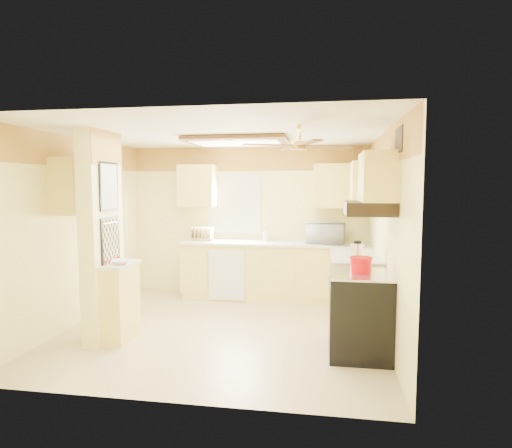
% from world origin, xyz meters
% --- Properties ---
extents(floor, '(4.00, 4.00, 0.00)m').
position_xyz_m(floor, '(0.00, 0.00, 0.00)').
color(floor, '#C7AF89').
rests_on(floor, ground).
extents(ceiling, '(4.00, 4.00, 0.00)m').
position_xyz_m(ceiling, '(0.00, 0.00, 2.50)').
color(ceiling, white).
rests_on(ceiling, wall_back).
extents(wall_back, '(4.00, 0.00, 4.00)m').
position_xyz_m(wall_back, '(0.00, 1.90, 1.25)').
color(wall_back, '#FFF29B').
rests_on(wall_back, floor).
extents(wall_front, '(4.00, 0.00, 4.00)m').
position_xyz_m(wall_front, '(0.00, -1.90, 1.25)').
color(wall_front, '#FFF29B').
rests_on(wall_front, floor).
extents(wall_left, '(0.00, 3.80, 3.80)m').
position_xyz_m(wall_left, '(-2.00, 0.00, 1.25)').
color(wall_left, '#FFF29B').
rests_on(wall_left, floor).
extents(wall_right, '(0.00, 3.80, 3.80)m').
position_xyz_m(wall_right, '(2.00, 0.00, 1.25)').
color(wall_right, '#FFF29B').
rests_on(wall_right, floor).
extents(wallpaper_border, '(4.00, 0.02, 0.40)m').
position_xyz_m(wallpaper_border, '(0.00, 1.88, 2.30)').
color(wallpaper_border, '#F9BD49').
rests_on(wallpaper_border, wall_back).
extents(partition_column, '(0.20, 0.70, 2.50)m').
position_xyz_m(partition_column, '(-1.35, -0.55, 1.25)').
color(partition_column, '#FFF29B').
rests_on(partition_column, floor).
extents(partition_ledge, '(0.25, 0.55, 0.90)m').
position_xyz_m(partition_ledge, '(-1.13, -0.55, 0.45)').
color(partition_ledge, '#FFE47B').
rests_on(partition_ledge, floor).
extents(ledge_top, '(0.28, 0.58, 0.04)m').
position_xyz_m(ledge_top, '(-1.13, -0.55, 0.92)').
color(ledge_top, silver).
rests_on(ledge_top, partition_ledge).
extents(lower_cabinets_back, '(3.00, 0.60, 0.90)m').
position_xyz_m(lower_cabinets_back, '(0.50, 1.60, 0.45)').
color(lower_cabinets_back, '#FFE47B').
rests_on(lower_cabinets_back, floor).
extents(lower_cabinets_right, '(0.60, 1.40, 0.90)m').
position_xyz_m(lower_cabinets_right, '(1.70, 0.60, 0.45)').
color(lower_cabinets_right, '#FFE47B').
rests_on(lower_cabinets_right, floor).
extents(countertop_back, '(3.04, 0.64, 0.04)m').
position_xyz_m(countertop_back, '(0.50, 1.59, 0.92)').
color(countertop_back, silver).
rests_on(countertop_back, lower_cabinets_back).
extents(countertop_right, '(0.64, 1.44, 0.04)m').
position_xyz_m(countertop_right, '(1.69, 0.60, 0.92)').
color(countertop_right, silver).
rests_on(countertop_right, lower_cabinets_right).
extents(dishwasher_panel, '(0.58, 0.02, 0.80)m').
position_xyz_m(dishwasher_panel, '(-0.25, 1.29, 0.43)').
color(dishwasher_panel, white).
rests_on(dishwasher_panel, lower_cabinets_back).
extents(window, '(0.92, 0.02, 1.02)m').
position_xyz_m(window, '(-0.25, 1.89, 1.55)').
color(window, white).
rests_on(window, wall_back).
extents(upper_cab_back_left, '(0.60, 0.35, 0.70)m').
position_xyz_m(upper_cab_back_left, '(-0.85, 1.72, 1.85)').
color(upper_cab_back_left, '#FFE47B').
rests_on(upper_cab_back_left, wall_back).
extents(upper_cab_back_right, '(0.90, 0.35, 0.70)m').
position_xyz_m(upper_cab_back_right, '(1.55, 1.72, 1.85)').
color(upper_cab_back_right, '#FFE47B').
rests_on(upper_cab_back_right, wall_back).
extents(upper_cab_right, '(0.35, 1.00, 0.70)m').
position_xyz_m(upper_cab_right, '(1.82, 1.25, 1.85)').
color(upper_cab_right, '#FFE47B').
rests_on(upper_cab_right, wall_right).
extents(upper_cab_left_wall, '(0.35, 0.75, 0.70)m').
position_xyz_m(upper_cab_left_wall, '(-1.82, -0.25, 1.85)').
color(upper_cab_left_wall, '#FFE47B').
rests_on(upper_cab_left_wall, wall_left).
extents(upper_cab_over_stove, '(0.35, 0.76, 0.52)m').
position_xyz_m(upper_cab_over_stove, '(1.82, -0.55, 1.95)').
color(upper_cab_over_stove, '#FFE47B').
rests_on(upper_cab_over_stove, wall_right).
extents(stove, '(0.68, 0.77, 0.92)m').
position_xyz_m(stove, '(1.67, -0.55, 0.46)').
color(stove, black).
rests_on(stove, floor).
extents(range_hood, '(0.50, 0.76, 0.14)m').
position_xyz_m(range_hood, '(1.74, -0.55, 1.62)').
color(range_hood, black).
rests_on(range_hood, upper_cab_over_stove).
extents(poster_menu, '(0.02, 0.42, 0.57)m').
position_xyz_m(poster_menu, '(-1.24, -0.55, 1.85)').
color(poster_menu, black).
rests_on(poster_menu, partition_column).
extents(poster_nashville, '(0.02, 0.42, 0.57)m').
position_xyz_m(poster_nashville, '(-1.24, -0.55, 1.20)').
color(poster_nashville, black).
rests_on(poster_nashville, partition_column).
extents(ceiling_light_panel, '(1.35, 0.95, 0.06)m').
position_xyz_m(ceiling_light_panel, '(0.10, 0.50, 2.46)').
color(ceiling_light_panel, brown).
rests_on(ceiling_light_panel, ceiling).
extents(ceiling_fan, '(1.15, 1.15, 0.26)m').
position_xyz_m(ceiling_fan, '(1.00, -0.70, 2.29)').
color(ceiling_fan, gold).
rests_on(ceiling_fan, ceiling).
extents(vent_grate, '(0.02, 0.40, 0.25)m').
position_xyz_m(vent_grate, '(1.98, -0.90, 2.30)').
color(vent_grate, black).
rests_on(vent_grate, wall_right).
extents(microwave, '(0.64, 0.48, 0.32)m').
position_xyz_m(microwave, '(1.30, 1.60, 1.10)').
color(microwave, white).
rests_on(microwave, countertop_back).
extents(bowl, '(0.28, 0.28, 0.05)m').
position_xyz_m(bowl, '(-1.08, -0.62, 0.97)').
color(bowl, white).
rests_on(bowl, ledge_top).
extents(dutch_oven, '(0.25, 0.25, 0.16)m').
position_xyz_m(dutch_oven, '(1.68, -0.50, 1.00)').
color(dutch_oven, red).
rests_on(dutch_oven, stove).
extents(kettle, '(0.15, 0.15, 0.23)m').
position_xyz_m(kettle, '(1.69, 0.18, 1.05)').
color(kettle, silver).
rests_on(kettle, countertop_right).
extents(dish_rack, '(0.40, 0.31, 0.21)m').
position_xyz_m(dish_rack, '(-0.75, 1.63, 1.02)').
color(dish_rack, tan).
rests_on(dish_rack, countertop_back).
extents(utensil_crock, '(0.12, 0.12, 0.23)m').
position_xyz_m(utensil_crock, '(0.33, 1.72, 1.02)').
color(utensil_crock, white).
rests_on(utensil_crock, countertop_back).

